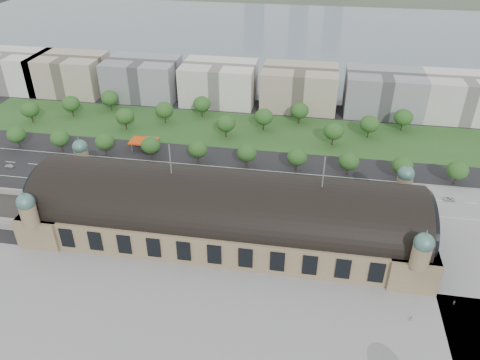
% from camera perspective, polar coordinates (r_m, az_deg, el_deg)
% --- Properties ---
extents(ground, '(900.00, 900.00, 0.00)m').
position_cam_1_polar(ground, '(184.19, -1.75, -6.54)').
color(ground, black).
rests_on(ground, ground).
extents(station, '(150.00, 48.40, 44.30)m').
position_cam_1_polar(station, '(178.01, -1.80, -3.95)').
color(station, '#867753').
rests_on(station, ground).
extents(plaza_south, '(190.00, 48.00, 0.12)m').
position_cam_1_polar(plaza_south, '(151.39, -1.19, -17.18)').
color(plaza_south, gray).
rests_on(plaza_south, ground).
extents(road_slab, '(260.00, 26.00, 0.10)m').
position_cam_1_polar(road_slab, '(218.41, -4.99, 0.13)').
color(road_slab, black).
rests_on(road_slab, ground).
extents(grass_belt, '(300.00, 45.00, 0.10)m').
position_cam_1_polar(grass_belt, '(264.59, -1.08, 6.21)').
color(grass_belt, '#275120').
rests_on(grass_belt, ground).
extents(petrol_station, '(14.00, 13.00, 5.05)m').
position_cam_1_polar(petrol_station, '(249.16, -11.12, 4.63)').
color(petrol_station, '#D0400C').
rests_on(petrol_station, ground).
extents(lake, '(700.00, 320.00, 0.08)m').
position_cam_1_polar(lake, '(455.06, 5.78, 17.09)').
color(lake, slate).
rests_on(lake, ground).
extents(office_0, '(45.00, 32.00, 24.00)m').
position_cam_1_polar(office_0, '(354.37, -25.85, 11.91)').
color(office_0, silver).
rests_on(office_0, ground).
extents(office_1, '(45.00, 32.00, 24.00)m').
position_cam_1_polar(office_1, '(333.50, -20.04, 12.05)').
color(office_1, tan).
rests_on(office_1, ground).
extents(office_2, '(45.00, 32.00, 24.00)m').
position_cam_1_polar(office_2, '(312.69, -11.78, 12.04)').
color(office_2, gray).
rests_on(office_2, ground).
extents(office_3, '(45.00, 32.00, 24.00)m').
position_cam_1_polar(office_3, '(298.89, -2.57, 11.75)').
color(office_3, silver).
rests_on(office_3, ground).
extents(office_4, '(45.00, 32.00, 24.00)m').
position_cam_1_polar(office_4, '(293.07, 7.23, 11.12)').
color(office_4, tan).
rests_on(office_4, ground).
extents(office_5, '(45.00, 32.00, 24.00)m').
position_cam_1_polar(office_5, '(295.71, 17.08, 10.16)').
color(office_5, gray).
rests_on(office_5, ground).
extents(office_6, '(45.00, 32.00, 24.00)m').
position_cam_1_polar(office_6, '(305.16, 25.53, 9.09)').
color(office_6, silver).
rests_on(office_6, ground).
extents(tree_row_0, '(9.60, 9.60, 11.52)m').
position_cam_1_polar(tree_row_0, '(267.51, -25.60, 5.00)').
color(tree_row_0, '#2D2116').
rests_on(tree_row_0, ground).
extents(tree_row_1, '(9.60, 9.60, 11.52)m').
position_cam_1_polar(tree_row_1, '(254.88, -21.11, 4.78)').
color(tree_row_1, '#2D2116').
rests_on(tree_row_1, ground).
extents(tree_row_2, '(9.60, 9.60, 11.52)m').
position_cam_1_polar(tree_row_2, '(243.97, -16.19, 4.50)').
color(tree_row_2, '#2D2116').
rests_on(tree_row_2, ground).
extents(tree_row_3, '(9.60, 9.60, 11.52)m').
position_cam_1_polar(tree_row_3, '(235.00, -10.85, 4.16)').
color(tree_row_3, '#2D2116').
rests_on(tree_row_3, ground).
extents(tree_row_4, '(9.60, 9.60, 11.52)m').
position_cam_1_polar(tree_row_4, '(228.22, -5.15, 3.75)').
color(tree_row_4, '#2D2116').
rests_on(tree_row_4, ground).
extents(tree_row_5, '(9.60, 9.60, 11.52)m').
position_cam_1_polar(tree_row_5, '(223.82, 0.82, 3.29)').
color(tree_row_5, '#2D2116').
rests_on(tree_row_5, ground).
extents(tree_row_6, '(9.60, 9.60, 11.52)m').
position_cam_1_polar(tree_row_6, '(221.95, 6.96, 2.78)').
color(tree_row_6, '#2D2116').
rests_on(tree_row_6, ground).
extents(tree_row_7, '(9.60, 9.60, 11.52)m').
position_cam_1_polar(tree_row_7, '(222.66, 13.13, 2.23)').
color(tree_row_7, '#2D2116').
rests_on(tree_row_7, ground).
extents(tree_row_8, '(9.60, 9.60, 11.52)m').
position_cam_1_polar(tree_row_8, '(225.93, 19.18, 1.66)').
color(tree_row_8, '#2D2116').
rests_on(tree_row_8, ground).
extents(tree_row_9, '(9.60, 9.60, 11.52)m').
position_cam_1_polar(tree_row_9, '(231.65, 25.00, 1.10)').
color(tree_row_9, '#2D2116').
rests_on(tree_row_9, ground).
extents(tree_belt_0, '(10.40, 10.40, 12.48)m').
position_cam_1_polar(tree_belt_0, '(295.11, -24.24, 7.85)').
color(tree_belt_0, '#2D2116').
rests_on(tree_belt_0, ground).
extents(tree_belt_1, '(10.40, 10.40, 12.48)m').
position_cam_1_polar(tree_belt_1, '(294.83, -19.92, 8.75)').
color(tree_belt_1, '#2D2116').
rests_on(tree_belt_1, ground).
extents(tree_belt_2, '(10.40, 10.40, 12.48)m').
position_cam_1_polar(tree_belt_2, '(296.26, -15.60, 9.61)').
color(tree_belt_2, '#2D2116').
rests_on(tree_belt_2, ground).
extents(tree_belt_3, '(10.40, 10.40, 12.48)m').
position_cam_1_polar(tree_belt_3, '(268.63, -13.86, 7.55)').
color(tree_belt_3, '#2D2116').
rests_on(tree_belt_3, ground).
extents(tree_belt_4, '(10.40, 10.40, 12.48)m').
position_cam_1_polar(tree_belt_4, '(272.33, -9.20, 8.42)').
color(tree_belt_4, '#2D2116').
rests_on(tree_belt_4, ground).
extents(tree_belt_5, '(10.40, 10.40, 12.48)m').
position_cam_1_polar(tree_belt_5, '(277.81, -4.68, 9.21)').
color(tree_belt_5, '#2D2116').
rests_on(tree_belt_5, ground).
extents(tree_belt_6, '(10.40, 10.40, 12.48)m').
position_cam_1_polar(tree_belt_6, '(252.46, -1.74, 6.90)').
color(tree_belt_6, '#2D2116').
rests_on(tree_belt_6, ground).
extents(tree_belt_7, '(10.40, 10.40, 12.48)m').
position_cam_1_polar(tree_belt_7, '(260.58, 2.91, 7.70)').
color(tree_belt_7, '#2D2116').
rests_on(tree_belt_7, ground).
extents(tree_belt_8, '(10.40, 10.40, 12.48)m').
position_cam_1_polar(tree_belt_8, '(270.33, 7.27, 8.40)').
color(tree_belt_8, '#2D2116').
rests_on(tree_belt_8, ground).
extents(tree_belt_9, '(10.40, 10.40, 12.48)m').
position_cam_1_polar(tree_belt_9, '(248.60, 11.34, 5.86)').
color(tree_belt_9, '#2D2116').
rests_on(tree_belt_9, ground).
extents(tree_belt_10, '(10.40, 10.40, 12.48)m').
position_cam_1_polar(tree_belt_10, '(261.03, 15.51, 6.59)').
color(tree_belt_10, '#2D2116').
rests_on(tree_belt_10, ground).
extents(tree_belt_11, '(10.40, 10.40, 12.48)m').
position_cam_1_polar(tree_belt_11, '(274.74, 19.30, 7.22)').
color(tree_belt_11, '#2D2116').
rests_on(tree_belt_11, ground).
extents(traffic_car_0, '(4.74, 2.39, 1.55)m').
position_cam_1_polar(traffic_car_0, '(252.75, -26.32, 1.56)').
color(traffic_car_0, '#BDBEBF').
rests_on(traffic_car_0, ground).
extents(traffic_car_1, '(4.94, 1.83, 1.62)m').
position_cam_1_polar(traffic_car_1, '(239.27, -18.24, 1.76)').
color(traffic_car_1, '#95999D').
rests_on(traffic_car_1, ground).
extents(traffic_car_2, '(5.27, 2.92, 1.40)m').
position_cam_1_polar(traffic_car_2, '(226.17, -12.45, 0.84)').
color(traffic_car_2, black).
rests_on(traffic_car_2, ground).
extents(traffic_car_3, '(5.14, 2.64, 1.43)m').
position_cam_1_polar(traffic_car_3, '(224.81, -6.51, 1.24)').
color(traffic_car_3, maroon).
rests_on(traffic_car_3, ground).
extents(traffic_car_4, '(4.44, 2.26, 1.45)m').
position_cam_1_polar(traffic_car_4, '(210.39, 2.22, -0.88)').
color(traffic_car_4, '#182444').
rests_on(traffic_car_4, ground).
extents(traffic_car_5, '(4.02, 1.63, 1.30)m').
position_cam_1_polar(traffic_car_5, '(211.74, 8.51, -1.04)').
color(traffic_car_5, '#5A5B62').
rests_on(traffic_car_5, ground).
extents(traffic_car_6, '(5.08, 2.48, 1.39)m').
position_cam_1_polar(traffic_car_6, '(221.62, 24.08, -2.13)').
color(traffic_car_6, silver).
rests_on(traffic_car_6, ground).
extents(parked_car_0, '(5.00, 3.67, 1.57)m').
position_cam_1_polar(parked_car_0, '(222.06, -16.89, -0.45)').
color(parked_car_0, black).
rests_on(parked_car_0, ground).
extents(parked_car_1, '(6.21, 5.03, 1.57)m').
position_cam_1_polar(parked_car_1, '(225.31, -20.48, -0.67)').
color(parked_car_1, maroon).
rests_on(parked_car_1, ground).
extents(parked_car_2, '(5.50, 4.21, 1.49)m').
position_cam_1_polar(parked_car_2, '(226.17, -19.03, -0.25)').
color(parked_car_2, '#1B274C').
rests_on(parked_car_2, ground).
extents(parked_car_3, '(5.14, 3.88, 1.63)m').
position_cam_1_polar(parked_car_3, '(214.63, -13.39, -1.07)').
color(parked_car_3, slate).
rests_on(parked_car_3, ground).
extents(parked_car_4, '(4.54, 3.25, 1.42)m').
position_cam_1_polar(parked_car_4, '(216.68, -15.92, -1.17)').
color(parked_car_4, white).
rests_on(parked_car_4, ground).
extents(parked_car_5, '(5.33, 4.19, 1.35)m').
position_cam_1_polar(parked_car_5, '(205.43, -7.35, -2.06)').
color(parked_car_5, '#94959C').
rests_on(parked_car_5, ground).
extents(parked_car_6, '(4.69, 4.01, 1.29)m').
position_cam_1_polar(parked_car_6, '(206.60, -8.48, -1.95)').
color(parked_car_6, black).
rests_on(parked_car_6, ground).
extents(bus_west, '(13.56, 3.53, 3.76)m').
position_cam_1_polar(bus_west, '(203.98, 1.06, -1.63)').
color(bus_west, red).
rests_on(bus_west, ground).
extents(bus_mid, '(13.08, 4.00, 3.59)m').
position_cam_1_polar(bus_mid, '(206.13, -0.45, -1.26)').
color(bus_mid, beige).
rests_on(bus_mid, ground).
extents(bus_east, '(12.28, 2.93, 3.42)m').
position_cam_1_polar(bus_east, '(205.03, 6.70, -1.73)').
color(bus_east, silver).
rests_on(bus_east, ground).
extents(pedestrian_0, '(0.81, 0.46, 1.66)m').
position_cam_1_polar(pedestrian_0, '(160.77, 20.12, -15.61)').
color(pedestrian_0, gray).
rests_on(pedestrian_0, ground).
extents(pedestrian_2, '(0.84, 1.08, 1.95)m').
position_cam_1_polar(pedestrian_2, '(170.81, 24.65, -13.41)').
color(pedestrian_2, gray).
rests_on(pedestrian_2, ground).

